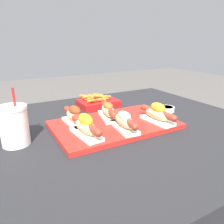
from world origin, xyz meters
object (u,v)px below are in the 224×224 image
at_px(hot_dog_1, 124,121).
at_px(sauce_bowl, 167,109).
at_px(serving_tray, 114,125).
at_px(drink_cup, 14,126).
at_px(hot_dog_4, 108,110).
at_px(fries_basket, 98,103).
at_px(hot_dog_0, 86,126).
at_px(hot_dog_2, 158,114).
at_px(hot_dog_3, 75,116).

relative_size(hot_dog_1, sauce_bowl, 2.58).
xyz_separation_m(serving_tray, drink_cup, (-0.37, 0.02, 0.06)).
xyz_separation_m(serving_tray, hot_dog_1, (-0.00, -0.08, 0.04)).
distance_m(hot_dog_4, fries_basket, 0.24).
xyz_separation_m(hot_dog_0, hot_dog_4, (0.16, 0.13, -0.00)).
xyz_separation_m(serving_tray, hot_dog_0, (-0.15, -0.06, 0.05)).
distance_m(hot_dog_1, hot_dog_4, 0.14).
bearing_deg(hot_dog_2, hot_dog_3, 155.49).
height_order(serving_tray, drink_cup, drink_cup).
relative_size(serving_tray, fries_basket, 2.43).
distance_m(hot_dog_0, drink_cup, 0.24).
xyz_separation_m(hot_dog_0, hot_dog_3, (0.01, 0.12, -0.00)).
height_order(hot_dog_2, hot_dog_4, hot_dog_2).
distance_m(hot_dog_1, hot_dog_3, 0.20).
bearing_deg(sauce_bowl, hot_dog_4, 177.31).
distance_m(serving_tray, hot_dog_4, 0.08).
bearing_deg(hot_dog_0, drink_cup, 158.60).
height_order(serving_tray, fries_basket, fries_basket).
relative_size(hot_dog_0, sauce_bowl, 2.59).
bearing_deg(hot_dog_0, fries_basket, 58.87).
relative_size(serving_tray, hot_dog_2, 2.50).
xyz_separation_m(hot_dog_2, drink_cup, (-0.53, 0.10, 0.02)).
height_order(hot_dog_1, hot_dog_4, hot_dog_1).
height_order(hot_dog_1, drink_cup, drink_cup).
bearing_deg(hot_dog_1, hot_dog_3, 136.21).
xyz_separation_m(hot_dog_1, sauce_bowl, (0.33, 0.13, -0.04)).
height_order(hot_dog_1, hot_dog_3, hot_dog_3).
relative_size(hot_dog_4, sauce_bowl, 2.54).
bearing_deg(hot_dog_4, hot_dog_3, -178.97).
bearing_deg(hot_dog_2, hot_dog_1, 179.71).
xyz_separation_m(drink_cup, fries_basket, (0.44, 0.27, -0.05)).
bearing_deg(hot_dog_3, hot_dog_2, -24.51).
relative_size(hot_dog_4, drink_cup, 0.98).
relative_size(hot_dog_2, fries_basket, 0.97).
height_order(serving_tray, sauce_bowl, sauce_bowl).
height_order(hot_dog_2, fries_basket, hot_dog_2).
bearing_deg(serving_tray, hot_dog_2, -26.13).
distance_m(hot_dog_1, drink_cup, 0.39).
relative_size(hot_dog_2, sauce_bowl, 2.59).
xyz_separation_m(hot_dog_0, drink_cup, (-0.22, 0.09, 0.02)).
xyz_separation_m(hot_dog_0, hot_dog_2, (0.31, -0.02, -0.00)).
xyz_separation_m(hot_dog_1, hot_dog_4, (0.01, 0.14, -0.00)).
relative_size(hot_dog_0, hot_dog_3, 1.00).
distance_m(serving_tray, hot_dog_0, 0.17).
relative_size(hot_dog_0, fries_basket, 0.97).
bearing_deg(hot_dog_0, serving_tray, 22.63).
height_order(hot_dog_0, hot_dog_2, same).
bearing_deg(fries_basket, drink_cup, -148.27).
bearing_deg(sauce_bowl, drink_cup, -177.98).
height_order(hot_dog_2, hot_dog_3, hot_dog_2).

